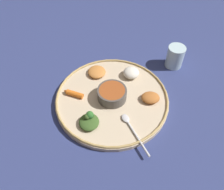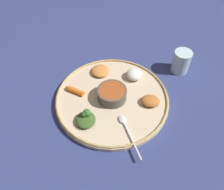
# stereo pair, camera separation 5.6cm
# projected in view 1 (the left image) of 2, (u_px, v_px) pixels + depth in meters

# --- Properties ---
(ground_plane) EXTENTS (2.40, 2.40, 0.00)m
(ground_plane) POSITION_uv_depth(u_px,v_px,m) (112.00, 101.00, 0.83)
(ground_plane) COLOR navy
(platter) EXTENTS (0.40, 0.40, 0.02)m
(platter) POSITION_uv_depth(u_px,v_px,m) (112.00, 99.00, 0.82)
(platter) COLOR #C6B293
(platter) RESTS_ON ground_plane
(platter_rim) EXTENTS (0.40, 0.40, 0.01)m
(platter_rim) POSITION_uv_depth(u_px,v_px,m) (112.00, 97.00, 0.81)
(platter_rim) COLOR tan
(platter_rim) RESTS_ON platter
(center_bowl) EXTENTS (0.10, 0.10, 0.04)m
(center_bowl) POSITION_uv_depth(u_px,v_px,m) (112.00, 94.00, 0.80)
(center_bowl) COLOR #4C4742
(center_bowl) RESTS_ON platter
(spoon) EXTENTS (0.17, 0.04, 0.01)m
(spoon) POSITION_uv_depth(u_px,v_px,m) (131.00, 127.00, 0.73)
(spoon) COLOR silver
(spoon) RESTS_ON platter
(greens_pile) EXTENTS (0.08, 0.07, 0.04)m
(greens_pile) POSITION_uv_depth(u_px,v_px,m) (89.00, 121.00, 0.74)
(greens_pile) COLOR #385623
(greens_pile) RESTS_ON platter
(carrot_near_spoon) EXTENTS (0.06, 0.07, 0.02)m
(carrot_near_spoon) POSITION_uv_depth(u_px,v_px,m) (73.00, 94.00, 0.82)
(carrot_near_spoon) COLOR orange
(carrot_near_spoon) RESTS_ON platter
(mound_squash) EXTENTS (0.08, 0.08, 0.02)m
(mound_squash) POSITION_uv_depth(u_px,v_px,m) (97.00, 72.00, 0.88)
(mound_squash) COLOR #C67A38
(mound_squash) RESTS_ON platter
(mound_chickpea) EXTENTS (0.07, 0.08, 0.02)m
(mound_chickpea) POSITION_uv_depth(u_px,v_px,m) (150.00, 98.00, 0.80)
(mound_chickpea) COLOR #B2662D
(mound_chickpea) RESTS_ON platter
(mound_rice_white) EXTENTS (0.08, 0.08, 0.03)m
(mound_rice_white) POSITION_uv_depth(u_px,v_px,m) (131.00, 73.00, 0.87)
(mound_rice_white) COLOR silver
(mound_rice_white) RESTS_ON platter
(drinking_glass) EXTENTS (0.07, 0.07, 0.09)m
(drinking_glass) POSITION_uv_depth(u_px,v_px,m) (175.00, 58.00, 0.92)
(drinking_glass) COLOR silver
(drinking_glass) RESTS_ON ground_plane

